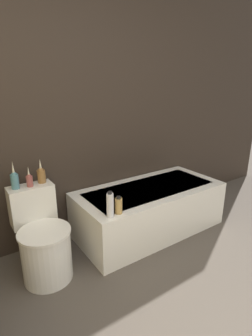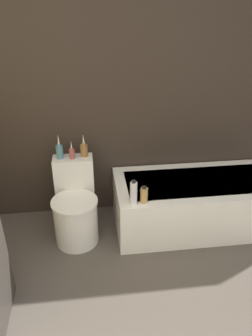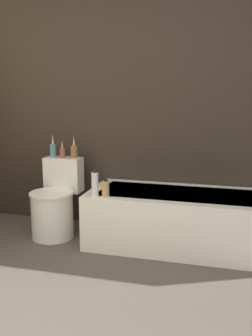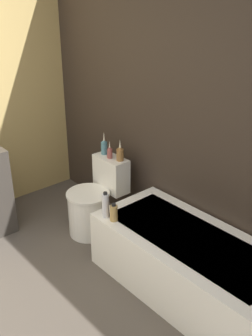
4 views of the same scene
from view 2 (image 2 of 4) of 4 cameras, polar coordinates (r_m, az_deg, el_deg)
wall_back_tiled at (r=3.06m, az=-1.28°, el=14.17°), size 6.40×0.06×2.60m
bathtub at (r=3.26m, az=12.12°, el=-5.87°), size 1.56×0.74×0.49m
toilet at (r=3.04m, az=-8.79°, el=-7.08°), size 0.41×0.58×0.72m
vase_gold at (r=3.00m, az=-11.51°, el=3.05°), size 0.06×0.06×0.23m
vase_silver at (r=2.98m, az=-9.41°, el=2.69°), size 0.05×0.05×0.17m
vase_bronze at (r=3.00m, az=-7.33°, el=3.33°), size 0.07×0.07×0.21m
shampoo_bottle_tall at (r=2.69m, az=1.34°, el=-4.36°), size 0.06×0.06×0.22m
shampoo_bottle_short at (r=2.73m, az=3.15°, el=-4.71°), size 0.06×0.06×0.15m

